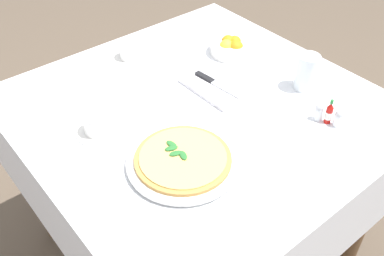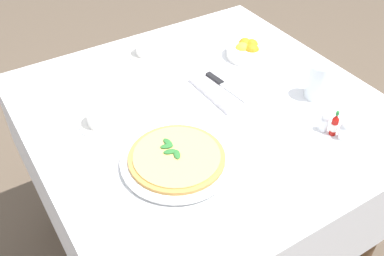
# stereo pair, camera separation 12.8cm
# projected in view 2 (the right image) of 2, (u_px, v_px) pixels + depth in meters

# --- Properties ---
(ground_plane) EXTENTS (8.00, 8.00, 0.00)m
(ground_plane) POSITION_uv_depth(u_px,v_px,m) (202.00, 245.00, 1.86)
(ground_plane) COLOR brown
(dining_table) EXTENTS (1.06, 1.06, 0.73)m
(dining_table) POSITION_uv_depth(u_px,v_px,m) (204.00, 139.00, 1.48)
(dining_table) COLOR white
(dining_table) RESTS_ON ground_plane
(pizza_plate) EXTENTS (0.30, 0.30, 0.02)m
(pizza_plate) POSITION_uv_depth(u_px,v_px,m) (177.00, 161.00, 1.19)
(pizza_plate) COLOR white
(pizza_plate) RESTS_ON dining_table
(pizza) EXTENTS (0.26, 0.26, 0.02)m
(pizza) POSITION_uv_depth(u_px,v_px,m) (177.00, 157.00, 1.18)
(pizza) COLOR #C68E47
(pizza) RESTS_ON pizza_plate
(coffee_cup_near_right) EXTENTS (0.13, 0.13, 0.06)m
(coffee_cup_near_right) POSITION_uv_depth(u_px,v_px,m) (100.00, 117.00, 1.30)
(coffee_cup_near_right) COLOR white
(coffee_cup_near_right) RESTS_ON dining_table
(coffee_cup_right_edge) EXTENTS (0.13, 0.13, 0.06)m
(coffee_cup_right_edge) POSITION_uv_depth(u_px,v_px,m) (147.00, 48.00, 1.61)
(coffee_cup_right_edge) COLOR white
(coffee_cup_right_edge) RESTS_ON dining_table
(water_glass_left_edge) EXTENTS (0.07, 0.07, 0.12)m
(water_glass_left_edge) POSITION_uv_depth(u_px,v_px,m) (318.00, 83.00, 1.40)
(water_glass_left_edge) COLOR white
(water_glass_left_edge) RESTS_ON dining_table
(napkin_folded) EXTENTS (0.22, 0.13, 0.02)m
(napkin_folded) POSITION_uv_depth(u_px,v_px,m) (224.00, 89.00, 1.45)
(napkin_folded) COLOR white
(napkin_folded) RESTS_ON dining_table
(dinner_knife) EXTENTS (0.20, 0.04, 0.01)m
(dinner_knife) POSITION_uv_depth(u_px,v_px,m) (225.00, 85.00, 1.44)
(dinner_knife) COLOR silver
(dinner_knife) RESTS_ON napkin_folded
(citrus_bowl) EXTENTS (0.15, 0.15, 0.06)m
(citrus_bowl) POSITION_uv_depth(u_px,v_px,m) (247.00, 50.00, 1.60)
(citrus_bowl) COLOR white
(citrus_bowl) RESTS_ON dining_table
(hot_sauce_bottle) EXTENTS (0.02, 0.02, 0.08)m
(hot_sauce_bottle) POSITION_uv_depth(u_px,v_px,m) (334.00, 125.00, 1.27)
(hot_sauce_bottle) COLOR #B7140F
(hot_sauce_bottle) RESTS_ON dining_table
(salt_shaker) EXTENTS (0.03, 0.03, 0.06)m
(salt_shaker) POSITION_uv_depth(u_px,v_px,m) (344.00, 132.00, 1.26)
(salt_shaker) COLOR white
(salt_shaker) RESTS_ON dining_table
(pepper_shaker) EXTENTS (0.03, 0.03, 0.06)m
(pepper_shaker) POSITION_uv_depth(u_px,v_px,m) (324.00, 123.00, 1.29)
(pepper_shaker) COLOR white
(pepper_shaker) RESTS_ON dining_table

